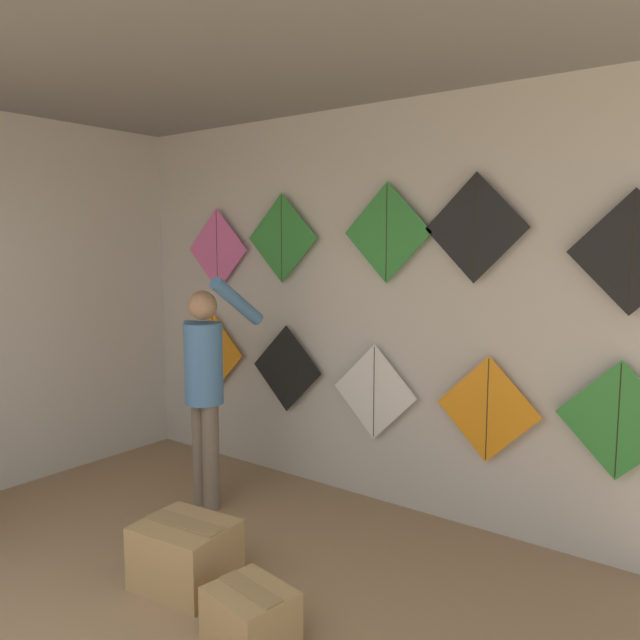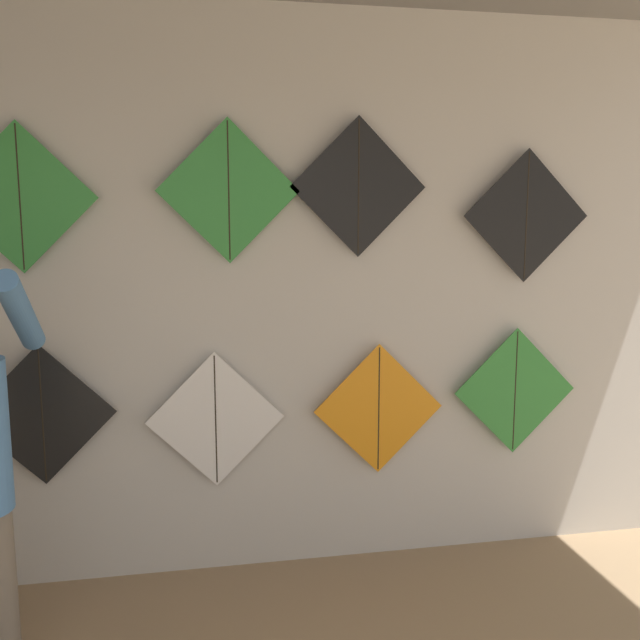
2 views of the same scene
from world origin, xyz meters
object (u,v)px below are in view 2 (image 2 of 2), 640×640
at_px(kite_2, 216,420).
at_px(kite_3, 379,409).
at_px(kite_1, 42,415).
at_px(kite_7, 229,191).
at_px(kite_4, 515,391).
at_px(kite_6, 20,198).
at_px(kite_8, 358,187).
at_px(kite_9, 526,216).

relative_size(kite_2, kite_3, 1.00).
distance_m(kite_1, kite_7, 1.37).
bearing_deg(kite_4, kite_2, 180.00).
xyz_separation_m(kite_6, kite_7, (0.93, 0.00, 0.03)).
xyz_separation_m(kite_6, kite_8, (1.56, 0.00, 0.05)).
xyz_separation_m(kite_7, kite_8, (0.63, 0.00, 0.02)).
bearing_deg(kite_4, kite_7, 180.00).
bearing_deg(kite_6, kite_4, 0.00).
bearing_deg(kite_1, kite_4, 0.00).
xyz_separation_m(kite_2, kite_9, (1.60, 0.00, 0.99)).
distance_m(kite_1, kite_6, 1.01).
bearing_deg(kite_4, kite_8, 180.00).
bearing_deg(kite_7, kite_1, 180.00).
relative_size(kite_1, kite_6, 1.00).
bearing_deg(kite_8, kite_4, 0.00).
distance_m(kite_3, kite_6, 1.99).
distance_m(kite_1, kite_4, 2.39).
xyz_separation_m(kite_6, kite_9, (2.45, 0.00, -0.09)).
distance_m(kite_1, kite_9, 2.58).
xyz_separation_m(kite_3, kite_8, (-0.12, 0.00, 1.12)).
bearing_deg(kite_8, kite_7, 180.00).
height_order(kite_3, kite_8, kite_8).
height_order(kite_1, kite_8, kite_8).
height_order(kite_1, kite_2, kite_1).
xyz_separation_m(kite_4, kite_6, (-2.43, 0.00, 1.01)).
distance_m(kite_2, kite_6, 1.37).
bearing_deg(kite_2, kite_4, 0.00).
xyz_separation_m(kite_4, kite_7, (-1.50, 0.00, 1.04)).
relative_size(kite_1, kite_4, 1.00).
distance_m(kite_2, kite_3, 0.83).
height_order(kite_4, kite_9, kite_9).
bearing_deg(kite_3, kite_2, 180.00).
distance_m(kite_3, kite_8, 1.13).
bearing_deg(kite_6, kite_9, 0.00).
height_order(kite_2, kite_8, kite_8).
bearing_deg(kite_7, kite_8, 0.00).
relative_size(kite_3, kite_8, 1.00).
xyz_separation_m(kite_1, kite_3, (1.64, 0.00, -0.06)).
distance_m(kite_8, kite_9, 0.90).
bearing_deg(kite_6, kite_1, 0.00).
bearing_deg(kite_7, kite_4, 0.00).
bearing_deg(kite_1, kite_3, 0.00).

